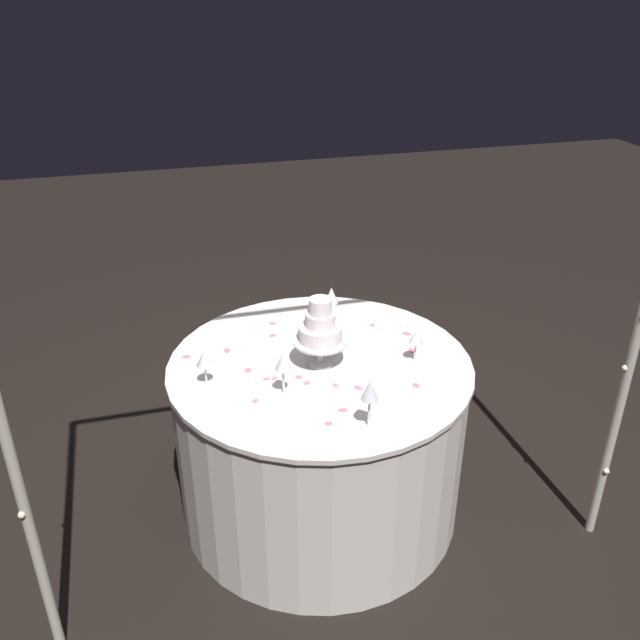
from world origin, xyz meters
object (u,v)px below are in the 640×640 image
object	(u,v)px
wine_glass_3	(416,339)
main_table	(320,437)
wine_glass_4	(283,363)
wine_glass_0	(331,297)
wine_glass_2	(205,360)
wine_glass_1	(370,393)
decorative_arch	(361,195)
tiered_cake	(320,329)

from	to	relation	value
wine_glass_3	main_table	bearing A→B (deg)	-13.18
wine_glass_3	wine_glass_4	world-z (taller)	wine_glass_4
wine_glass_0	wine_glass_2	xyz separation A→B (m)	(0.60, 0.37, -0.01)
wine_glass_1	wine_glass_4	world-z (taller)	wine_glass_1
decorative_arch	main_table	world-z (taller)	decorative_arch
main_table	wine_glass_0	size ratio (longest dim) A/B	7.46
decorative_arch	wine_glass_1	xyz separation A→B (m)	(-0.05, -0.00, -0.69)
tiered_cake	wine_glass_1	bearing A→B (deg)	96.73
wine_glass_2	wine_glass_1	bearing A→B (deg)	140.76
wine_glass_2	wine_glass_4	xyz separation A→B (m)	(-0.27, 0.14, 0.03)
wine_glass_1	wine_glass_2	xyz separation A→B (m)	(0.51, -0.41, -0.03)
main_table	wine_glass_2	size ratio (longest dim) A/B	8.49
tiered_cake	wine_glass_1	xyz separation A→B (m)	(-0.05, 0.45, -0.02)
main_table	tiered_cake	world-z (taller)	tiered_cake
wine_glass_0	wine_glass_1	world-z (taller)	wine_glass_1
wine_glass_1	wine_glass_2	bearing A→B (deg)	-39.24
decorative_arch	tiered_cake	distance (m)	0.81
wine_glass_0	wine_glass_4	bearing A→B (deg)	57.28
wine_glass_1	wine_glass_3	xyz separation A→B (m)	(-0.32, -0.37, -0.04)
decorative_arch	main_table	distance (m)	1.28
decorative_arch	wine_glass_0	xyz separation A→B (m)	(-0.14, -0.79, -0.71)
main_table	wine_glass_4	distance (m)	0.57
wine_glass_1	wine_glass_4	distance (m)	0.36
wine_glass_1	wine_glass_3	world-z (taller)	wine_glass_1
decorative_arch	wine_glass_2	distance (m)	0.95
decorative_arch	wine_glass_0	world-z (taller)	decorative_arch
wine_glass_4	wine_glass_1	bearing A→B (deg)	131.07
wine_glass_0	wine_glass_2	world-z (taller)	wine_glass_0
wine_glass_0	wine_glass_1	bearing A→B (deg)	83.27
decorative_arch	wine_glass_1	world-z (taller)	decorative_arch
tiered_cake	wine_glass_0	xyz separation A→B (m)	(-0.15, -0.34, -0.04)
wine_glass_0	decorative_arch	bearing A→B (deg)	79.65
main_table	decorative_arch	bearing A→B (deg)	89.84
wine_glass_1	wine_glass_2	distance (m)	0.66
wine_glass_0	wine_glass_4	size ratio (longest dim) A/B	0.93
main_table	wine_glass_3	bearing A→B (deg)	166.82
wine_glass_0	main_table	bearing A→B (deg)	66.85
tiered_cake	wine_glass_3	distance (m)	0.39
decorative_arch	wine_glass_3	bearing A→B (deg)	-135.30
decorative_arch	wine_glass_3	world-z (taller)	decorative_arch
wine_glass_0	wine_glass_3	distance (m)	0.48
wine_glass_0	wine_glass_2	distance (m)	0.71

